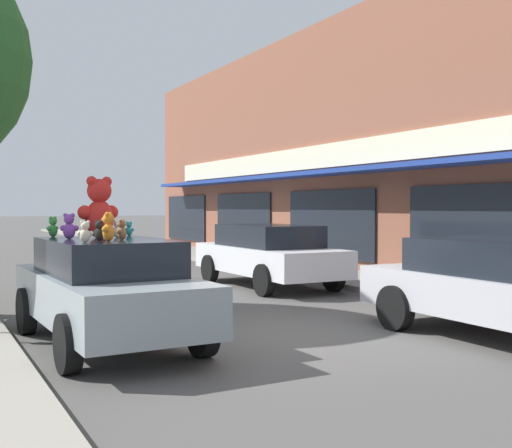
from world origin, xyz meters
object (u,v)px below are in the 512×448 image
object	(u,v)px
plush_art_car	(107,288)
parked_car_far_left	(510,286)
teddy_bear_brown	(122,230)
teddy_bear_white	(117,229)
teddy_bear_cream	(85,232)
teddy_bear_orange	(108,227)
parked_car_far_center	(268,253)
teddy_bear_green	(53,227)
teddy_bear_giant	(99,208)
teddy_bear_black	(99,231)
teddy_bear_purple	(69,227)
teddy_bear_teal	(129,229)

from	to	relation	value
plush_art_car	parked_car_far_left	distance (m)	5.64
teddy_bear_brown	teddy_bear_white	size ratio (longest dim) A/B	1.10
teddy_bear_cream	teddy_bear_orange	distance (m)	0.42
plush_art_car	parked_car_far_center	world-z (taller)	parked_car_far_center
plush_art_car	teddy_bear_orange	xyz separation A→B (m)	(-0.11, -0.50, 0.85)
teddy_bear_green	teddy_bear_brown	size ratio (longest dim) A/B	1.09
teddy_bear_white	teddy_bear_orange	bearing A→B (deg)	51.67
teddy_bear_giant	parked_car_far_left	distance (m)	5.93
teddy_bear_giant	teddy_bear_cream	size ratio (longest dim) A/B	3.19
teddy_bear_green	parked_car_far_center	xyz separation A→B (m)	(5.60, 3.58, -0.81)
teddy_bear_cream	parked_car_far_center	bearing A→B (deg)	-115.16
teddy_bear_green	parked_car_far_center	bearing A→B (deg)	174.85
teddy_bear_giant	teddy_bear_brown	size ratio (longest dim) A/B	3.15
teddy_bear_green	teddy_bear_black	size ratio (longest dim) A/B	1.12
plush_art_car	parked_car_far_center	distance (m)	6.86
teddy_bear_purple	teddy_bear_black	world-z (taller)	teddy_bear_purple
teddy_bear_purple	teddy_bear_teal	bearing A→B (deg)	-123.91
teddy_bear_teal	teddy_bear_black	distance (m)	1.44
teddy_bear_teal	teddy_bear_black	xyz separation A→B (m)	(-0.76, -1.22, 0.03)
teddy_bear_orange	parked_car_far_left	size ratio (longest dim) A/B	0.08
teddy_bear_green	teddy_bear_brown	xyz separation A→B (m)	(0.66, -1.34, -0.01)
teddy_bear_purple	teddy_bear_green	size ratio (longest dim) A/B	1.18
parked_car_far_left	teddy_bear_teal	bearing A→B (deg)	143.00
teddy_bear_cream	parked_car_far_center	xyz separation A→B (m)	(5.53, 5.34, -0.79)
teddy_bear_giant	teddy_bear_black	size ratio (longest dim) A/B	3.23
teddy_bear_purple	teddy_bear_teal	distance (m)	1.20
teddy_bear_white	teddy_bear_black	world-z (taller)	teddy_bear_black
teddy_bear_giant	teddy_bear_cream	xyz separation A→B (m)	(-0.46, -1.13, -0.29)
teddy_bear_cream	teddy_bear_purple	bearing A→B (deg)	-70.08
teddy_bear_giant	teddy_bear_brown	bearing A→B (deg)	81.76
teddy_bear_purple	teddy_bear_green	world-z (taller)	teddy_bear_purple
parked_car_far_left	teddy_bear_black	bearing A→B (deg)	157.63
teddy_bear_cream	teddy_bear_orange	world-z (taller)	teddy_bear_orange
teddy_bear_cream	teddy_bear_white	size ratio (longest dim) A/B	1.08
teddy_bear_teal	teddy_bear_giant	bearing A→B (deg)	80.11
teddy_bear_giant	teddy_bear_white	world-z (taller)	teddy_bear_giant
teddy_bear_purple	plush_art_car	bearing A→B (deg)	169.74
parked_car_far_center	teddy_bear_orange	bearing A→B (deg)	-135.36
parked_car_far_center	parked_car_far_left	bearing A→B (deg)	-90.00
teddy_bear_brown	teddy_bear_giant	bearing A→B (deg)	-129.42
teddy_bear_cream	parked_car_far_left	size ratio (longest dim) A/B	0.06
teddy_bear_giant	teddy_bear_teal	bearing A→B (deg)	-157.15
teddy_bear_purple	parked_car_far_center	size ratio (longest dim) A/B	0.08
parked_car_far_left	parked_car_far_center	bearing A→B (deg)	90.00
teddy_bear_teal	parked_car_far_left	distance (m)	5.67
teddy_bear_purple	teddy_bear_cream	size ratio (longest dim) A/B	1.30
teddy_bear_brown	teddy_bear_white	xyz separation A→B (m)	(0.13, 0.69, -0.01)
teddy_bear_black	parked_car_far_left	size ratio (longest dim) A/B	0.06
teddy_bear_orange	parked_car_far_center	world-z (taller)	teddy_bear_orange
teddy_bear_black	parked_car_far_center	world-z (taller)	teddy_bear_black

